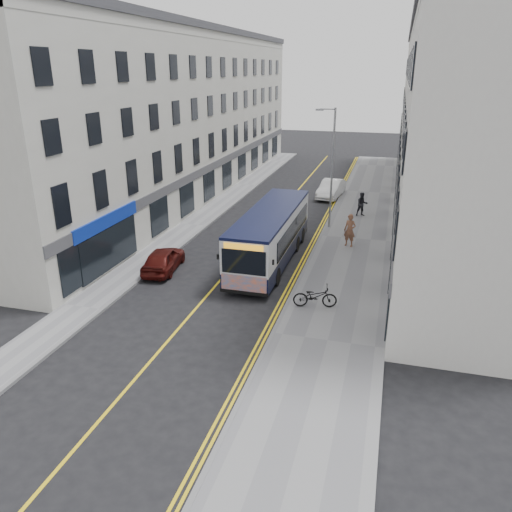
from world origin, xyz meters
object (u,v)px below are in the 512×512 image
Objects in this scene: city_bus at (271,234)px; bicycle at (315,296)px; pedestrian_near at (350,230)px; car_white at (331,189)px; streetlamp at (331,165)px; pedestrian_far at (362,204)px; car_maroon at (163,259)px.

bicycle is at bearing -57.15° from city_bus.
pedestrian_near is 0.45× the size of car_white.
streetlamp reaches higher than city_bus.
city_bus reaches higher than pedestrian_far.
streetlamp is at bearing 131.72° from pedestrian_near.
bicycle is at bearing -79.01° from pedestrian_near.
pedestrian_far reaches higher than car_maroon.
car_maroon is at bearing -130.26° from pedestrian_near.
streetlamp is 5.16m from pedestrian_near.
car_white is at bearing 98.53° from pedestrian_far.
car_white is at bearing -6.37° from bicycle.
pedestrian_near is 1.15× the size of pedestrian_far.
streetlamp is 9.59m from car_white.
car_maroon is (-8.66, 2.43, 0.01)m from bicycle.
car_white is (-0.97, 8.82, -3.64)m from streetlamp.
streetlamp is at bearing -6.89° from bicycle.
city_bus is at bearing -158.85° from car_maroon.
bicycle is 0.52× the size of car_maroon.
pedestrian_near is at bearing -71.00° from car_white.
city_bus is at bearing -132.29° from pedestrian_far.
streetlamp is 5.19m from pedestrian_far.
pedestrian_near is 0.52× the size of car_maroon.
pedestrian_near is at bearing -152.67° from car_maroon.
car_maroon is at bearing 62.41° from bicycle.
pedestrian_far is (2.00, 3.38, -3.39)m from streetlamp.
car_white is at bearing 117.87° from pedestrian_near.
car_maroon is at bearing -151.84° from city_bus.
car_white is at bearing 85.24° from city_bus.
city_bus is at bearing -88.22° from car_white.
streetlamp is at bearing -134.22° from car_maroon.
streetlamp is at bearing -77.19° from car_white.
bicycle is 21.32m from car_white.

